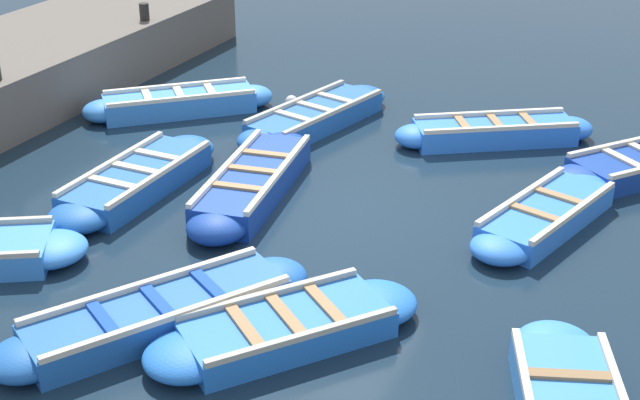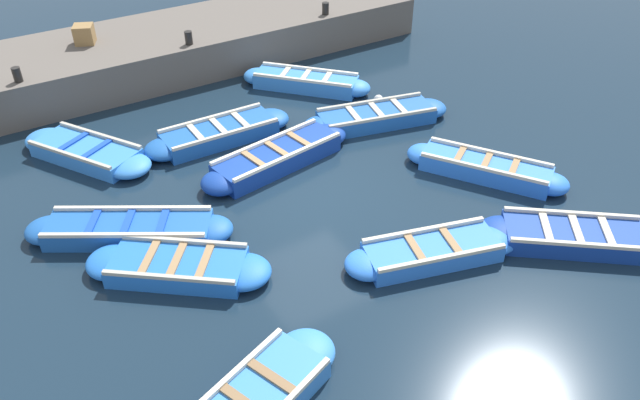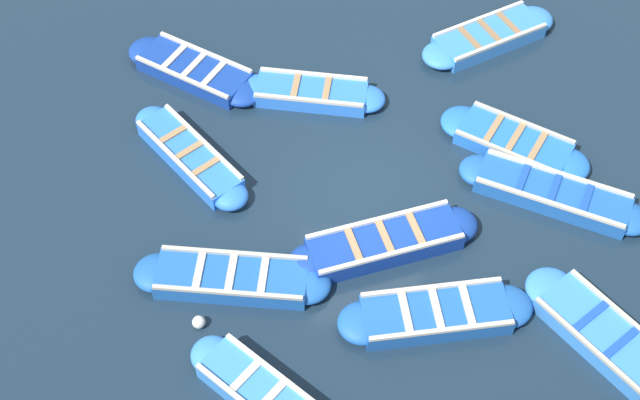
# 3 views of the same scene
# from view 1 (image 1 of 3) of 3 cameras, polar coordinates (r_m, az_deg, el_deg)

# --- Properties ---
(ground_plane) EXTENTS (120.00, 120.00, 0.00)m
(ground_plane) POSITION_cam_1_polar(r_m,az_deg,el_deg) (13.06, 0.50, -0.41)
(ground_plane) COLOR #162838
(boat_centre) EXTENTS (1.71, 3.81, 0.42)m
(boat_centre) POSITION_cam_1_polar(r_m,az_deg,el_deg) (15.95, -0.30, 5.35)
(boat_centre) COLOR #1E59AD
(boat_centre) RESTS_ON ground
(boat_bow_out) EXTENTS (2.74, 3.73, 0.41)m
(boat_bow_out) POSITION_cam_1_polar(r_m,az_deg,el_deg) (10.42, -10.29, -7.22)
(boat_bow_out) COLOR #1E59AD
(boat_bow_out) RESTS_ON ground
(boat_tucked) EXTENTS (1.68, 3.36, 0.39)m
(boat_tucked) POSITION_cam_1_polar(r_m,az_deg,el_deg) (12.83, 14.27, -0.96)
(boat_tucked) COLOR blue
(boat_tucked) RESTS_ON ground
(boat_mid_row) EXTENTS (2.79, 3.16, 0.39)m
(boat_mid_row) POSITION_cam_1_polar(r_m,az_deg,el_deg) (10.06, -2.18, -8.19)
(boat_mid_row) COLOR blue
(boat_mid_row) RESTS_ON ground
(boat_outer_left) EXTENTS (3.32, 2.48, 0.43)m
(boat_outer_left) POSITION_cam_1_polar(r_m,az_deg,el_deg) (15.53, 11.10, 4.30)
(boat_outer_left) COLOR blue
(boat_outer_left) RESTS_ON ground
(boat_end_of_row) EXTENTS (1.01, 3.59, 0.42)m
(boat_end_of_row) POSITION_cam_1_polar(r_m,az_deg,el_deg) (13.74, -11.62, 1.27)
(boat_end_of_row) COLOR #1E59AD
(boat_end_of_row) RESTS_ON ground
(boat_alongside) EXTENTS (3.12, 2.92, 0.45)m
(boat_alongside) POSITION_cam_1_polar(r_m,az_deg,el_deg) (16.77, -8.98, 6.15)
(boat_alongside) COLOR #3884E0
(boat_alongside) RESTS_ON ground
(boat_inner_gap) EXTENTS (1.43, 3.89, 0.46)m
(boat_inner_gap) POSITION_cam_1_polar(r_m,az_deg,el_deg) (13.37, -4.28, 1.13)
(boat_inner_gap) COLOR navy
(boat_inner_gap) RESTS_ON ground
(bollard_mid_south) EXTENTS (0.20, 0.20, 0.35)m
(bollard_mid_south) POSITION_cam_1_polar(r_m,az_deg,el_deg) (19.06, -11.18, 11.74)
(bollard_mid_south) COLOR black
(bollard_mid_south) RESTS_ON quay_wall
(buoy_orange_near) EXTENTS (0.24, 0.24, 0.24)m
(buoy_orange_near) POSITION_cam_1_polar(r_m,az_deg,el_deg) (16.87, -1.83, 6.31)
(buoy_orange_near) COLOR silver
(buoy_orange_near) RESTS_ON ground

